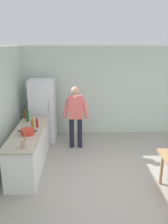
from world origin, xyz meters
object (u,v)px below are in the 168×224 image
Objects in this scene: bottle_wine_green at (27,116)px; bottle_beer_brown at (25,115)px; refrigerator at (43,110)px; bottle_sauce_red at (37,123)px; utensil_jar at (24,144)px; cooking_pot at (27,132)px; bottle_oil_amber at (33,124)px; person at (76,113)px.

bottle_beer_brown is (-0.12, 0.22, -0.04)m from bottle_wine_green.
bottle_sauce_red is (0.07, -1.37, 0.10)m from refrigerator.
refrigerator is 5.62× the size of utensil_jar.
cooking_pot is at bearing 96.67° from utensil_jar.
bottle_sauce_red is at bearing -87.05° from refrigerator.
bottle_wine_green is at bearing 112.57° from bottle_oil_amber.
bottle_sauce_red is at bearing -137.17° from person.
bottle_beer_brown is at bearing 123.95° from bottle_sauce_red.
bottle_beer_brown is 0.77m from bottle_sauce_red.
bottle_oil_amber is at bearing -119.40° from bottle_sauce_red.
utensil_jar is at bearing -88.79° from bottle_oil_amber.
refrigerator is 6.92× the size of bottle_beer_brown.
bottle_oil_amber is at bearing -135.17° from person.
cooking_pot is at bearing -106.32° from bottle_sauce_red.
bottle_wine_green reaches higher than utensil_jar.
person is 1.20m from bottle_sauce_red.
cooking_pot is at bearing -128.66° from person.
utensil_jar is (0.02, -2.47, 0.08)m from refrigerator.
person is 1.32m from bottle_beer_brown.
bottle_wine_green is at bearing 99.36° from utensil_jar.
person reaches higher than bottle_wine_green.
refrigerator is at bearing 89.80° from bottle_oil_amber.
bottle_beer_brown is at bearing -172.32° from person.
refrigerator is 6.43× the size of bottle_oil_amber.
bottle_wine_green is (-0.17, 0.87, 0.09)m from cooking_pot.
refrigerator is 1.51m from bottle_oil_amber.
refrigerator is 2.47m from utensil_jar.
bottle_oil_amber is at bearing -65.38° from bottle_beer_brown.
cooking_pot is 1.43× the size of bottle_oil_amber.
bottle_sauce_red is (0.13, 0.45, 0.04)m from cooking_pot.
cooking_pot is 1.54× the size of bottle_beer_brown.
bottle_wine_green is 1.21× the size of bottle_oil_amber.
refrigerator is at bearing 88.08° from cooking_pot.
person is at bearing 63.95° from utensil_jar.
bottle_beer_brown is 0.85m from bottle_oil_amber.
bottle_sauce_red is at bearing -53.84° from bottle_wine_green.
bottle_wine_green reaches higher than bottle_beer_brown.
bottle_wine_green is 1.42× the size of bottle_sauce_red.
refrigerator is 5.29× the size of bottle_wine_green.
utensil_jar is at bearing -83.33° from cooking_pot.
cooking_pot is (-1.01, -1.26, -0.02)m from person.
person is 5.31× the size of utensil_jar.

